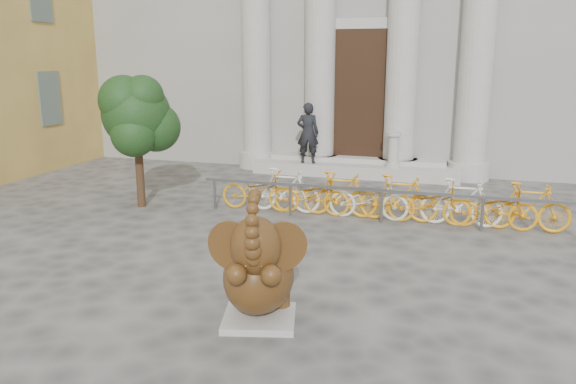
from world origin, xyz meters
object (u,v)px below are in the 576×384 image
(tree, at_px, (137,116))
(pedestrian, at_px, (308,133))
(bike_rack, at_px, (383,197))
(elephant_statue, at_px, (259,274))

(tree, xyz_separation_m, pedestrian, (2.76, 4.65, -0.87))
(tree, distance_m, pedestrian, 5.48)
(bike_rack, relative_size, tree, 2.64)
(elephant_statue, xyz_separation_m, tree, (-4.59, 4.78, 1.43))
(elephant_statue, distance_m, pedestrian, 9.62)
(tree, relative_size, pedestrian, 1.71)
(tree, bearing_deg, pedestrian, 59.28)
(bike_rack, bearing_deg, elephant_statue, -99.80)
(elephant_statue, height_order, bike_rack, elephant_statue)
(elephant_statue, height_order, tree, tree)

